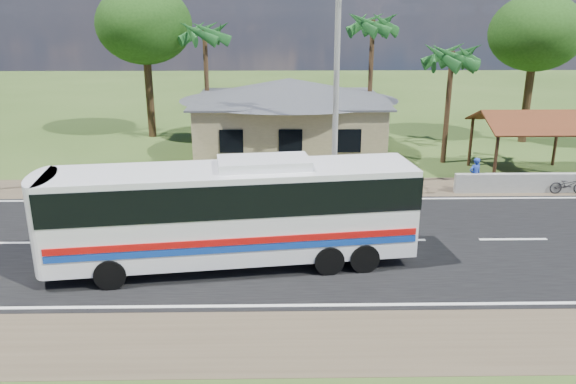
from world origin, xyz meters
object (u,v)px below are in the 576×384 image
(waiting_shed, at_px, (531,122))
(person, at_px, (475,175))
(motorcycle, at_px, (568,185))
(coach_bus, at_px, (235,206))

(waiting_shed, height_order, person, waiting_shed)
(waiting_shed, distance_m, motorcycle, 3.96)
(coach_bus, bearing_deg, person, 28.79)
(coach_bus, height_order, person, coach_bus)
(motorcycle, bearing_deg, coach_bus, 118.51)
(motorcycle, bearing_deg, waiting_shed, 13.41)
(waiting_shed, xyz_separation_m, person, (-3.57, -2.76, -1.91))
(waiting_shed, bearing_deg, motorcycle, -78.76)
(waiting_shed, distance_m, person, 4.90)
(person, bearing_deg, waiting_shed, -160.28)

